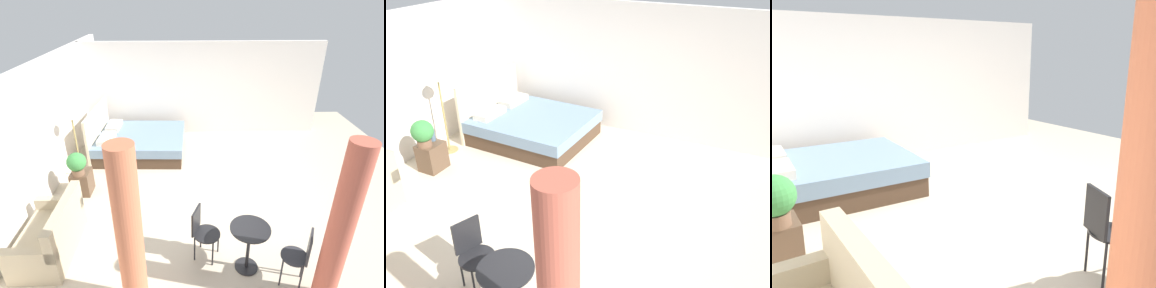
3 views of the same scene
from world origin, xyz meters
TOP-DOWN VIEW (x-y plane):
  - ground_plane at (0.00, 0.00)m, footprint 8.79×9.53m
  - wall_right at (2.90, 0.00)m, footprint 0.12×6.53m
  - bed at (1.65, 1.68)m, footprint 1.88×2.22m
  - nightstand at (-0.09, 2.58)m, footprint 0.41×0.36m
  - potted_plant at (-0.19, 2.59)m, footprint 0.37×0.37m
  - cafe_chair_near_window at (-1.82, 0.26)m, footprint 0.53×0.53m
  - curtain_right at (-2.65, 1.16)m, footprint 0.32×0.32m

SIDE VIEW (x-z plane):
  - ground_plane at x=0.00m, z-range -0.02..0.00m
  - nightstand at x=-0.09m, z-range 0.00..0.49m
  - bed at x=1.65m, z-range -0.31..0.87m
  - cafe_chair_near_window at x=-1.82m, z-range 0.09..0.94m
  - potted_plant at x=-0.19m, z-range 0.51..0.98m
  - curtain_right at x=-2.65m, z-range 0.00..2.36m
  - wall_right at x=2.90m, z-range 0.00..2.56m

